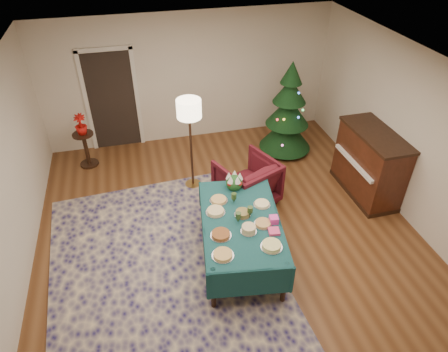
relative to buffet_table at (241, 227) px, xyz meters
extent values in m
plane|color=#593319|center=(-0.04, 0.28, -0.60)|extent=(7.00, 7.00, 0.00)
plane|color=white|center=(-0.04, 0.28, 2.10)|extent=(7.00, 7.00, 0.00)
plane|color=beige|center=(-0.04, 3.78, 0.75)|extent=(6.00, 0.00, 6.00)
plane|color=beige|center=(2.96, 0.28, 0.75)|extent=(0.00, 7.00, 7.00)
cube|color=black|center=(-1.64, 3.77, 0.42)|extent=(0.92, 0.02, 2.04)
cube|color=silver|center=(-2.14, 3.76, 0.45)|extent=(0.08, 0.04, 2.14)
cube|color=silver|center=(-1.14, 3.76, 0.45)|extent=(0.08, 0.04, 2.14)
cube|color=silver|center=(-1.64, 3.76, 1.50)|extent=(1.08, 0.04, 0.08)
cube|color=#18144C|center=(-1.16, 0.02, -0.59)|extent=(3.46, 4.40, 0.02)
cylinder|color=black|center=(-0.59, -0.78, -0.22)|extent=(0.07, 0.07, 0.74)
cylinder|color=black|center=(-0.33, 0.92, -0.22)|extent=(0.07, 0.07, 0.74)
cylinder|color=black|center=(0.33, -0.92, -0.22)|extent=(0.07, 0.07, 0.74)
cylinder|color=black|center=(0.59, 0.78, -0.22)|extent=(0.07, 0.07, 0.74)
cube|color=#144147|center=(0.00, 0.00, 0.13)|extent=(1.36, 2.02, 0.04)
cube|color=#144147|center=(0.14, 0.92, -0.09)|extent=(1.11, 0.20, 0.47)
cube|color=#144147|center=(-0.14, -0.92, -0.09)|extent=(1.11, 0.20, 0.47)
cube|color=#144147|center=(0.53, -0.08, -0.09)|extent=(0.31, 1.89, 0.47)
cube|color=#144147|center=(-0.53, 0.08, -0.09)|extent=(0.31, 1.89, 0.47)
cylinder|color=silver|center=(-0.42, -0.60, 0.15)|extent=(0.29, 0.29, 0.01)
cylinder|color=tan|center=(-0.42, -0.60, 0.18)|extent=(0.25, 0.25, 0.03)
cylinder|color=silver|center=(0.24, -0.61, 0.15)|extent=(0.29, 0.29, 0.01)
cylinder|color=#D8D172|center=(0.24, -0.61, 0.18)|extent=(0.25, 0.25, 0.05)
cylinder|color=silver|center=(-0.36, -0.24, 0.15)|extent=(0.29, 0.29, 0.01)
cylinder|color=brown|center=(-0.36, -0.24, 0.18)|extent=(0.25, 0.25, 0.04)
cylinder|color=silver|center=(0.03, -0.26, 0.15)|extent=(0.22, 0.22, 0.01)
cylinder|color=tan|center=(0.03, -0.26, 0.20)|extent=(0.19, 0.19, 0.09)
cylinder|color=silver|center=(0.27, -0.17, 0.15)|extent=(0.26, 0.26, 0.01)
cylinder|color=#B2844C|center=(0.27, -0.17, 0.17)|extent=(0.22, 0.22, 0.03)
cylinder|color=silver|center=(-0.32, 0.24, 0.15)|extent=(0.28, 0.28, 0.01)
cylinder|color=#D8BF7F|center=(-0.32, 0.24, 0.18)|extent=(0.24, 0.24, 0.04)
cylinder|color=silver|center=(0.05, 0.09, 0.15)|extent=(0.23, 0.23, 0.01)
cylinder|color=maroon|center=(0.05, 0.09, 0.19)|extent=(0.20, 0.20, 0.06)
cylinder|color=silver|center=(0.39, 0.24, 0.15)|extent=(0.25, 0.25, 0.01)
cylinder|color=#F2EACC|center=(0.39, 0.24, 0.17)|extent=(0.21, 0.21, 0.03)
cylinder|color=silver|center=(-0.21, 0.49, 0.15)|extent=(0.27, 0.27, 0.01)
cylinder|color=tan|center=(-0.21, 0.49, 0.17)|extent=(0.23, 0.23, 0.03)
cone|color=#2D471E|center=(0.00, 0.39, 0.19)|extent=(0.07, 0.07, 0.09)
cylinder|color=#2D471E|center=(0.00, 0.39, 0.28)|extent=(0.08, 0.08, 0.09)
cone|color=#2D471E|center=(0.14, 0.04, 0.19)|extent=(0.07, 0.07, 0.09)
cylinder|color=#2D471E|center=(0.14, 0.04, 0.28)|extent=(0.08, 0.08, 0.09)
cone|color=#2D471E|center=(-0.06, -0.04, 0.19)|extent=(0.07, 0.07, 0.09)
cylinder|color=#2D471E|center=(-0.06, -0.04, 0.28)|extent=(0.08, 0.08, 0.09)
cube|color=#E33F77|center=(0.36, -0.35, 0.17)|extent=(0.17, 0.17, 0.04)
cube|color=#EB41AC|center=(0.43, -0.16, 0.20)|extent=(0.14, 0.14, 0.10)
sphere|color=#1E4C1E|center=(0.10, 0.74, 0.25)|extent=(0.26, 0.26, 0.26)
cone|color=white|center=(0.19, 0.74, 0.37)|extent=(0.10, 0.10, 0.12)
cone|color=white|center=(0.13, 0.82, 0.37)|extent=(0.10, 0.10, 0.12)
cone|color=white|center=(0.03, 0.79, 0.37)|extent=(0.10, 0.10, 0.12)
cone|color=white|center=(0.03, 0.68, 0.37)|extent=(0.10, 0.10, 0.12)
cone|color=white|center=(0.13, 0.65, 0.37)|extent=(0.10, 0.10, 0.12)
sphere|color=#B20C0F|center=(0.19, 0.80, 0.29)|extent=(0.07, 0.07, 0.07)
sphere|color=#B20C0F|center=(0.04, 0.83, 0.29)|extent=(0.07, 0.07, 0.07)
sphere|color=#B20C0F|center=(0.01, 0.67, 0.29)|extent=(0.07, 0.07, 0.07)
sphere|color=#B20C0F|center=(0.16, 0.65, 0.29)|extent=(0.07, 0.07, 0.07)
imported|color=#4A1018|center=(0.47, 1.25, -0.13)|extent=(1.16, 1.13, 0.93)
cylinder|color=#A57F3F|center=(-0.36, 1.96, -0.58)|extent=(0.30, 0.30, 0.03)
cylinder|color=black|center=(-0.36, 1.96, 0.20)|extent=(0.04, 0.04, 1.58)
cylinder|color=#FFEABF|center=(-0.36, 1.96, 0.99)|extent=(0.42, 0.42, 0.32)
cylinder|color=black|center=(-2.27, 3.14, -0.58)|extent=(0.36, 0.36, 0.04)
cylinder|color=black|center=(-2.27, 3.14, -0.25)|extent=(0.08, 0.08, 0.66)
cylinder|color=black|center=(-2.27, 3.14, 0.10)|extent=(0.40, 0.40, 0.03)
imported|color=red|center=(-2.27, 3.14, 0.23)|extent=(0.23, 0.40, 0.23)
cylinder|color=black|center=(1.75, 2.69, -0.52)|extent=(0.12, 0.12, 0.16)
cone|color=black|center=(1.75, 2.69, -0.16)|extent=(1.29, 1.29, 0.68)
cone|color=black|center=(1.75, 2.69, 0.33)|extent=(1.06, 1.06, 0.58)
cone|color=black|center=(1.75, 2.69, 0.77)|extent=(0.80, 0.80, 0.49)
cone|color=black|center=(1.75, 2.69, 1.14)|extent=(0.52, 0.52, 0.44)
cube|color=black|center=(2.64, 0.98, -0.56)|extent=(0.63, 1.42, 0.08)
cube|color=black|center=(2.64, 0.98, 0.02)|extent=(0.61, 1.40, 1.15)
cube|color=black|center=(2.64, 0.98, 0.62)|extent=(0.65, 1.44, 0.05)
cube|color=white|center=(2.34, 0.98, 0.10)|extent=(0.13, 1.19, 0.06)
camera|label=1|loc=(-1.26, -4.02, 3.96)|focal=32.00mm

